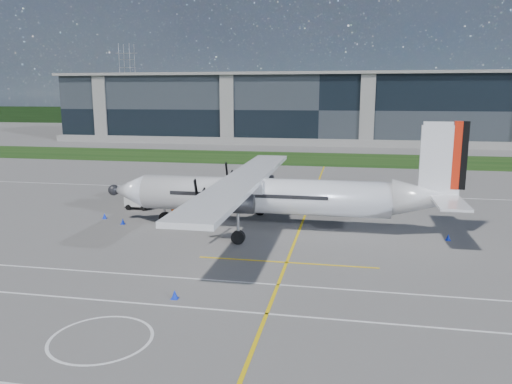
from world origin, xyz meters
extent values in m
plane|color=slate|center=(0.00, 40.00, 0.00)|extent=(400.00, 400.00, 0.00)
cube|color=black|center=(0.00, 48.00, 0.02)|extent=(400.00, 18.00, 0.04)
cube|color=black|center=(0.00, 80.00, 7.50)|extent=(120.00, 20.00, 15.00)
cube|color=black|center=(0.00, 140.00, 3.00)|extent=(400.00, 6.00, 6.00)
cube|color=yellow|center=(3.00, 10.00, 0.01)|extent=(0.20, 70.00, 0.01)
cube|color=white|center=(0.00, -14.00, 0.01)|extent=(90.00, 0.15, 0.01)
imported|color=#F25907|center=(-7.91, 2.20, 1.02)|extent=(0.64, 0.86, 2.03)
cone|color=#0B27C7|center=(-12.07, 1.21, 0.25)|extent=(0.36, 0.36, 0.50)
cone|color=#0B27C7|center=(-1.97, 17.24, 0.25)|extent=(0.36, 0.36, 0.50)
cone|color=#0B27C7|center=(-2.25, -13.05, 0.25)|extent=(0.36, 0.36, 0.50)
cone|color=#0B27C7|center=(14.45, 1.37, 0.25)|extent=(0.36, 0.36, 0.50)
cone|color=#0B27C7|center=(-14.55, 2.73, 0.25)|extent=(0.36, 0.36, 0.50)
camera|label=1|loc=(6.89, -37.32, 10.99)|focal=35.00mm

